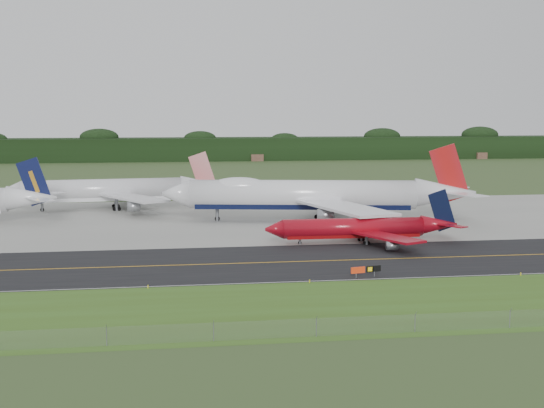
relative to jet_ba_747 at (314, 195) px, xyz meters
The scene contains 15 objects.
ground 45.04m from the jet_ba_747, 106.12° to the right, with size 600.00×600.00×0.00m, color #324C23.
grass_verge 79.07m from the jet_ba_747, 99.04° to the right, with size 400.00×30.00×0.01m, color #39581A.
taxiway 48.86m from the jet_ba_747, 104.80° to the right, with size 400.00×32.00×0.02m, color black.
apron 16.14m from the jet_ba_747, 146.58° to the left, with size 400.00×78.00×0.01m, color gray.
taxiway_centreline 48.85m from the jet_ba_747, 104.80° to the right, with size 400.00×0.40×0.00m, color orange.
taxiway_edge_line 63.87m from the jet_ba_747, 101.23° to the right, with size 400.00×0.25×0.00m, color silver.
perimeter_fence 91.82m from the jet_ba_747, 97.76° to the right, with size 320.00×0.10×320.00m.
horizon_treeline 231.27m from the jet_ba_747, 93.07° to the left, with size 700.00×25.00×12.00m.
jet_ba_747 is the anchor object (origin of this frame).
jet_red_737 30.54m from the jet_ba_747, 82.37° to the right, with size 39.29×32.15×10.64m.
jet_star_tail 56.70m from the jet_ba_747, 147.75° to the left, with size 57.84×48.21×15.25m.
taxiway_sign 61.16m from the jet_ba_747, 93.81° to the right, with size 5.18×1.44×1.76m.
edge_marker_left 74.19m from the jet_ba_747, 121.06° to the right, with size 0.16×0.16×0.50m, color yellow.
edge_marker_center 65.07m from the jet_ba_747, 102.16° to the right, with size 0.16×0.16×0.50m, color yellow.
edge_marker_right 66.96m from the jet_ba_747, 71.77° to the right, with size 0.16×0.16×0.50m, color yellow.
Camera 1 is at (-23.88, -132.17, 26.20)m, focal length 50.00 mm.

